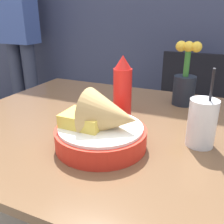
{
  "coord_description": "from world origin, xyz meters",
  "views": [
    {
      "loc": [
        0.31,
        -0.72,
        1.08
      ],
      "look_at": [
        0.02,
        -0.05,
        0.79
      ],
      "focal_mm": 40.0,
      "sensor_mm": 36.0,
      "label": 1
    }
  ],
  "objects_px": {
    "drink_cup": "(202,124)",
    "flower_vase": "(185,82)",
    "chair_far_window": "(188,110)",
    "food_basket": "(104,128)",
    "ketchup_bottle": "(124,87)",
    "person_standing": "(17,22)"
  },
  "relations": [
    {
      "from": "food_basket",
      "to": "person_standing",
      "type": "xyz_separation_m",
      "value": [
        -1.33,
        1.12,
        0.22
      ]
    },
    {
      "from": "flower_vase",
      "to": "person_standing",
      "type": "distance_m",
      "value": 1.63
    },
    {
      "from": "chair_far_window",
      "to": "person_standing",
      "type": "relative_size",
      "value": 0.49
    },
    {
      "from": "drink_cup",
      "to": "flower_vase",
      "type": "bearing_deg",
      "value": 106.79
    },
    {
      "from": "chair_far_window",
      "to": "food_basket",
      "type": "bearing_deg",
      "value": -96.37
    },
    {
      "from": "flower_vase",
      "to": "person_standing",
      "type": "height_order",
      "value": "person_standing"
    },
    {
      "from": "flower_vase",
      "to": "food_basket",
      "type": "bearing_deg",
      "value": -107.74
    },
    {
      "from": "person_standing",
      "to": "food_basket",
      "type": "bearing_deg",
      "value": -40.03
    },
    {
      "from": "food_basket",
      "to": "drink_cup",
      "type": "distance_m",
      "value": 0.27
    },
    {
      "from": "food_basket",
      "to": "flower_vase",
      "type": "bearing_deg",
      "value": 72.26
    },
    {
      "from": "person_standing",
      "to": "flower_vase",
      "type": "bearing_deg",
      "value": -24.33
    },
    {
      "from": "flower_vase",
      "to": "person_standing",
      "type": "xyz_separation_m",
      "value": [
        -1.47,
        0.67,
        0.19
      ]
    },
    {
      "from": "chair_far_window",
      "to": "ketchup_bottle",
      "type": "height_order",
      "value": "ketchup_bottle"
    },
    {
      "from": "ketchup_bottle",
      "to": "food_basket",
      "type": "bearing_deg",
      "value": -81.21
    },
    {
      "from": "drink_cup",
      "to": "person_standing",
      "type": "bearing_deg",
      "value": 147.65
    },
    {
      "from": "food_basket",
      "to": "ketchup_bottle",
      "type": "bearing_deg",
      "value": 98.79
    },
    {
      "from": "ketchup_bottle",
      "to": "person_standing",
      "type": "bearing_deg",
      "value": 145.84
    },
    {
      "from": "ketchup_bottle",
      "to": "drink_cup",
      "type": "bearing_deg",
      "value": -23.03
    },
    {
      "from": "chair_far_window",
      "to": "food_basket",
      "type": "height_order",
      "value": "food_basket"
    },
    {
      "from": "food_basket",
      "to": "drink_cup",
      "type": "relative_size",
      "value": 1.12
    },
    {
      "from": "chair_far_window",
      "to": "ketchup_bottle",
      "type": "xyz_separation_m",
      "value": [
        -0.15,
        -0.76,
        0.33
      ]
    },
    {
      "from": "drink_cup",
      "to": "flower_vase",
      "type": "xyz_separation_m",
      "value": [
        -0.1,
        0.33,
        0.03
      ]
    }
  ]
}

